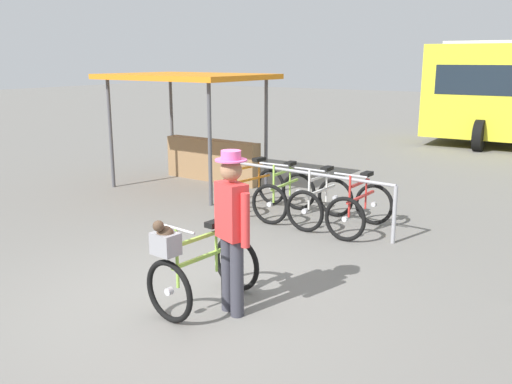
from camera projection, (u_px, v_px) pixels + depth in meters
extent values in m
plane|color=slate|center=(186.00, 301.00, 6.08)|extent=(80.00, 80.00, 0.00)
cylinder|color=#99999E|center=(227.00, 185.00, 9.77)|extent=(0.06, 0.06, 0.85)
cylinder|color=#99999E|center=(394.00, 215.00, 7.90)|extent=(0.06, 0.06, 0.85)
cylinder|color=#99999E|center=(302.00, 172.00, 8.73)|extent=(3.14, 0.33, 0.05)
torus|color=black|center=(271.00, 187.00, 10.04)|extent=(0.66, 0.19, 0.66)
cylinder|color=#B7B7BC|center=(271.00, 187.00, 10.04)|extent=(0.09, 0.08, 0.08)
torus|color=black|center=(231.00, 197.00, 9.32)|extent=(0.66, 0.19, 0.66)
cylinder|color=#B7B7BC|center=(231.00, 197.00, 9.32)|extent=(0.09, 0.08, 0.08)
cube|color=orange|center=(252.00, 179.00, 9.63)|extent=(0.20, 0.91, 0.04)
cube|color=orange|center=(250.00, 167.00, 9.54)|extent=(0.15, 0.61, 0.04)
cylinder|color=orange|center=(259.00, 175.00, 9.75)|extent=(0.03, 0.03, 0.55)
cube|color=black|center=(259.00, 159.00, 9.68)|extent=(0.16, 0.26, 0.06)
cylinder|color=orange|center=(236.00, 177.00, 9.33)|extent=(0.03, 0.03, 0.63)
cylinder|color=#B7B7BC|center=(236.00, 159.00, 9.26)|extent=(0.52, 0.12, 0.03)
torus|color=black|center=(298.00, 191.00, 9.69)|extent=(0.66, 0.10, 0.66)
cylinder|color=#B7B7BC|center=(298.00, 191.00, 9.69)|extent=(0.08, 0.06, 0.08)
torus|color=black|center=(270.00, 204.00, 8.84)|extent=(0.66, 0.10, 0.66)
cylinder|color=#B7B7BC|center=(270.00, 204.00, 8.84)|extent=(0.08, 0.06, 0.08)
cube|color=#9ED14C|center=(285.00, 184.00, 9.21)|extent=(0.06, 0.92, 0.04)
cube|color=#9ED14C|center=(284.00, 172.00, 9.12)|extent=(0.05, 0.61, 0.04)
cylinder|color=#9ED14C|center=(290.00, 180.00, 9.35)|extent=(0.03, 0.03, 0.55)
cube|color=black|center=(290.00, 164.00, 9.29)|extent=(0.13, 0.24, 0.06)
cylinder|color=#9ED14C|center=(274.00, 184.00, 8.87)|extent=(0.03, 0.03, 0.63)
cylinder|color=#B7B7BC|center=(274.00, 164.00, 8.79)|extent=(0.52, 0.04, 0.03)
torus|color=black|center=(335.00, 198.00, 9.26)|extent=(0.66, 0.11, 0.66)
cylinder|color=#B7B7BC|center=(335.00, 198.00, 9.26)|extent=(0.08, 0.07, 0.08)
torus|color=black|center=(305.00, 211.00, 8.44)|extent=(0.66, 0.11, 0.66)
cylinder|color=#B7B7BC|center=(305.00, 211.00, 8.44)|extent=(0.08, 0.07, 0.08)
cube|color=silver|center=(321.00, 190.00, 8.80)|extent=(0.07, 0.92, 0.04)
cube|color=silver|center=(320.00, 177.00, 8.70)|extent=(0.06, 0.61, 0.04)
cylinder|color=silver|center=(327.00, 185.00, 8.93)|extent=(0.03, 0.03, 0.55)
cube|color=black|center=(327.00, 169.00, 8.87)|extent=(0.13, 0.24, 0.06)
cylinder|color=silver|center=(309.00, 190.00, 8.47)|extent=(0.03, 0.03, 0.63)
cylinder|color=#B7B7BC|center=(310.00, 169.00, 8.39)|extent=(0.52, 0.05, 0.03)
torus|color=black|center=(374.00, 204.00, 8.84)|extent=(0.66, 0.13, 0.66)
cylinder|color=#B7B7BC|center=(374.00, 204.00, 8.84)|extent=(0.08, 0.07, 0.08)
torus|color=black|center=(345.00, 219.00, 8.03)|extent=(0.66, 0.13, 0.66)
cylinder|color=#B7B7BC|center=(345.00, 219.00, 8.03)|extent=(0.08, 0.07, 0.08)
cube|color=red|center=(361.00, 197.00, 8.38)|extent=(0.08, 0.92, 0.04)
cube|color=red|center=(360.00, 183.00, 8.29)|extent=(0.07, 0.61, 0.04)
cylinder|color=red|center=(366.00, 192.00, 8.51)|extent=(0.03, 0.03, 0.55)
cube|color=black|center=(367.00, 174.00, 8.45)|extent=(0.13, 0.25, 0.06)
cylinder|color=red|center=(350.00, 196.00, 8.05)|extent=(0.03, 0.03, 0.63)
cylinder|color=#B7B7BC|center=(350.00, 175.00, 7.98)|extent=(0.52, 0.06, 0.03)
torus|color=black|center=(236.00, 263.00, 6.31)|extent=(0.66, 0.14, 0.66)
cylinder|color=#B7B7BC|center=(236.00, 263.00, 6.31)|extent=(0.09, 0.07, 0.08)
torus|color=black|center=(169.00, 291.00, 5.54)|extent=(0.66, 0.14, 0.66)
cylinder|color=#B7B7BC|center=(169.00, 291.00, 5.54)|extent=(0.09, 0.07, 0.08)
cube|color=#9ED14C|center=(204.00, 256.00, 5.87)|extent=(0.15, 0.92, 0.04)
cube|color=#9ED14C|center=(201.00, 237.00, 5.78)|extent=(0.11, 0.61, 0.04)
cylinder|color=#9ED14C|center=(216.00, 248.00, 6.00)|extent=(0.03, 0.03, 0.55)
cube|color=black|center=(216.00, 223.00, 5.93)|extent=(0.15, 0.25, 0.06)
cylinder|color=#9ED14C|center=(177.00, 258.00, 5.56)|extent=(0.03, 0.03, 0.63)
cylinder|color=#B7B7BC|center=(176.00, 229.00, 5.49)|extent=(0.52, 0.09, 0.03)
cube|color=gray|center=(166.00, 244.00, 5.41)|extent=(0.28, 0.23, 0.22)
ellipsoid|color=#4C3828|center=(165.00, 234.00, 5.38)|extent=(0.20, 0.18, 0.16)
sphere|color=#4C3828|center=(158.00, 226.00, 5.30)|extent=(0.11, 0.11, 0.11)
cylinder|color=#383842|center=(228.00, 273.00, 5.80)|extent=(0.14, 0.14, 0.82)
cylinder|color=#383842|center=(237.00, 279.00, 5.66)|extent=(0.14, 0.14, 0.82)
cube|color=red|center=(232.00, 211.00, 5.56)|extent=(0.39, 0.32, 0.58)
cylinder|color=red|center=(222.00, 211.00, 5.76)|extent=(0.09, 0.09, 0.55)
cylinder|color=red|center=(245.00, 220.00, 5.41)|extent=(0.09, 0.09, 0.55)
sphere|color=#9E7051|center=(231.00, 170.00, 5.46)|extent=(0.22, 0.22, 0.22)
cylinder|color=#E05999|center=(231.00, 160.00, 5.44)|extent=(0.32, 0.32, 0.02)
cylinder|color=#E05999|center=(231.00, 155.00, 5.43)|extent=(0.20, 0.20, 0.09)
cylinder|color=black|center=(479.00, 135.00, 15.79)|extent=(0.26, 0.90, 0.90)
cylinder|color=black|center=(494.00, 127.00, 17.86)|extent=(0.26, 0.90, 0.90)
cylinder|color=#4C4C51|center=(172.00, 125.00, 12.67)|extent=(0.07, 0.07, 2.20)
cylinder|color=#4C4C51|center=(266.00, 134.00, 11.24)|extent=(0.07, 0.07, 2.20)
cylinder|color=#4C4C51|center=(111.00, 134.00, 11.23)|extent=(0.07, 0.07, 2.20)
cylinder|color=#4C4C51|center=(210.00, 145.00, 9.80)|extent=(0.07, 0.07, 2.20)
cube|color=orange|center=(187.00, 76.00, 10.96)|extent=(3.18, 2.41, 0.10)
cube|color=olive|center=(212.00, 160.00, 11.99)|extent=(2.35, 0.39, 0.90)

